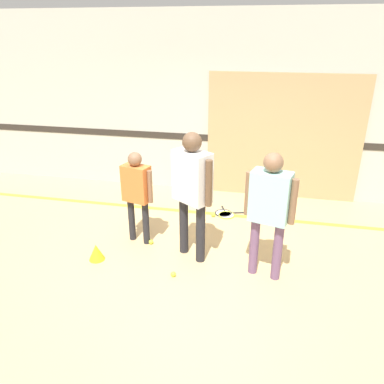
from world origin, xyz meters
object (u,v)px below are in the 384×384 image
at_px(person_student_left, 137,188).
at_px(tennis_ball_stray_left, 151,242).
at_px(person_instructor, 192,183).
at_px(person_student_right, 270,203).
at_px(tennis_ball_by_spare_racket, 213,215).
at_px(training_cone, 96,252).
at_px(racket_second_spare, 226,214).
at_px(racket_spare_on_floor, 225,213).
at_px(tennis_ball_near_instructor, 173,274).

distance_m(person_student_left, tennis_ball_stray_left, 0.83).
xyz_separation_m(person_instructor, person_student_right, (0.97, -0.24, -0.07)).
relative_size(tennis_ball_by_spare_racket, training_cone, 0.29).
relative_size(racket_second_spare, tennis_ball_by_spare_racket, 7.59).
height_order(person_student_left, racket_spare_on_floor, person_student_left).
relative_size(racket_spare_on_floor, tennis_ball_near_instructor, 8.14).
relative_size(racket_spare_on_floor, training_cone, 2.39).
height_order(racket_second_spare, tennis_ball_stray_left, tennis_ball_stray_left).
xyz_separation_m(person_student_left, tennis_ball_stray_left, (0.19, -0.05, -0.80)).
bearing_deg(training_cone, person_student_right, 2.81).
relative_size(person_student_left, tennis_ball_by_spare_racket, 20.47).
bearing_deg(person_student_left, racket_spare_on_floor, 61.20).
distance_m(person_student_left, racket_second_spare, 1.78).
bearing_deg(person_student_right, person_instructor, 0.76).
distance_m(racket_spare_on_floor, tennis_ball_stray_left, 1.50).
bearing_deg(tennis_ball_by_spare_racket, racket_spare_on_floor, 40.84).
bearing_deg(tennis_ball_stray_left, person_student_left, 164.02).
xyz_separation_m(person_student_left, racket_second_spare, (1.14, 1.09, -0.83)).
height_order(tennis_ball_near_instructor, training_cone, training_cone).
bearing_deg(tennis_ball_by_spare_racket, training_cone, -130.44).
bearing_deg(person_student_left, training_cone, -109.42).
distance_m(person_student_right, tennis_ball_near_instructor, 1.49).
relative_size(person_student_left, racket_spare_on_floor, 2.51).
bearing_deg(tennis_ball_stray_left, racket_spare_on_floor, 52.41).
height_order(person_instructor, tennis_ball_stray_left, person_instructor).
bearing_deg(racket_spare_on_floor, tennis_ball_near_instructor, -117.22).
bearing_deg(person_student_right, tennis_ball_near_instructor, 28.59).
relative_size(racket_second_spare, tennis_ball_stray_left, 7.59).
xyz_separation_m(racket_spare_on_floor, tennis_ball_stray_left, (-0.92, -1.19, 0.02)).
bearing_deg(person_instructor, tennis_ball_stray_left, -162.05).
relative_size(tennis_ball_near_instructor, tennis_ball_stray_left, 1.00).
bearing_deg(racket_second_spare, tennis_ball_near_instructor, 146.50).
relative_size(person_instructor, person_student_left, 1.28).
distance_m(racket_second_spare, tennis_ball_near_instructor, 1.88).
bearing_deg(tennis_ball_stray_left, tennis_ball_near_instructor, -53.60).
distance_m(person_student_left, training_cone, 1.01).
bearing_deg(racket_second_spare, training_cone, 117.32).
bearing_deg(tennis_ball_near_instructor, tennis_ball_stray_left, 126.40).
bearing_deg(tennis_ball_near_instructor, person_student_left, 133.15).
bearing_deg(racket_second_spare, person_student_right, -176.98).
distance_m(racket_spare_on_floor, tennis_ball_by_spare_racket, 0.23).
height_order(tennis_ball_near_instructor, tennis_ball_by_spare_racket, same).
relative_size(person_student_left, tennis_ball_stray_left, 20.47).
bearing_deg(tennis_ball_near_instructor, tennis_ball_by_spare_racket, 82.26).
bearing_deg(person_instructor, tennis_ball_near_instructor, -71.16).
xyz_separation_m(racket_spare_on_floor, training_cone, (-1.51, -1.72, 0.10)).
xyz_separation_m(tennis_ball_stray_left, training_cone, (-0.59, -0.53, 0.08)).
height_order(racket_spare_on_floor, tennis_ball_near_instructor, tennis_ball_near_instructor).
relative_size(tennis_ball_stray_left, training_cone, 0.29).
relative_size(racket_spare_on_floor, tennis_ball_by_spare_racket, 8.14).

